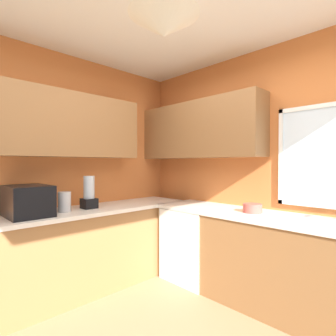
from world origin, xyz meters
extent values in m
cube|color=#D17238|center=(0.00, 1.70, 1.32)|extent=(3.80, 0.06, 2.64)
cube|color=#D17238|center=(-1.87, 0.00, 1.32)|extent=(0.06, 3.46, 2.64)
cube|color=white|center=(0.03, 1.66, 1.45)|extent=(0.04, 0.04, 0.98)
cube|color=olive|center=(-1.68, -0.20, 1.80)|extent=(0.32, 2.34, 0.70)
cube|color=olive|center=(-0.97, 1.51, 1.80)|extent=(1.74, 0.32, 0.70)
cone|color=silver|center=(0.00, 0.00, 2.22)|extent=(0.44, 0.44, 0.14)
cube|color=olive|center=(-1.53, 0.00, 0.42)|extent=(0.62, 3.04, 0.84)
cube|color=silver|center=(-1.53, 0.00, 0.86)|extent=(0.65, 3.07, 0.04)
cube|color=olive|center=(0.21, 1.36, 0.42)|extent=(2.86, 0.62, 0.84)
cube|color=silver|center=(0.21, 1.36, 0.86)|extent=(2.89, 0.65, 0.04)
cube|color=white|center=(-0.87, 1.33, 0.42)|extent=(0.60, 0.60, 0.84)
cube|color=black|center=(-1.53, -0.32, 1.03)|extent=(0.48, 0.36, 0.29)
cylinder|color=#B7B7BC|center=(-1.51, 0.02, 0.98)|extent=(0.13, 0.13, 0.21)
cube|color=#9EA0A5|center=(0.60, 1.36, 0.89)|extent=(0.68, 0.40, 0.02)
cylinder|color=#B74C42|center=(-0.13, 1.36, 0.93)|extent=(0.19, 0.19, 0.09)
cube|color=black|center=(-1.53, 0.31, 0.94)|extent=(0.15, 0.15, 0.11)
cylinder|color=#B2BCC6|center=(-1.53, 0.31, 1.12)|extent=(0.12, 0.12, 0.25)
camera|label=1|loc=(1.18, -1.12, 1.38)|focal=28.41mm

